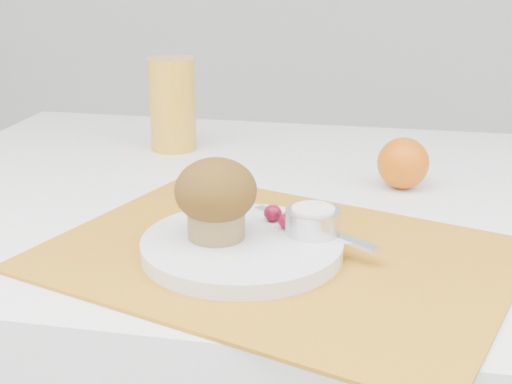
% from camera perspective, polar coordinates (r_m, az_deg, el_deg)
% --- Properties ---
extents(placemat, '(0.59, 0.51, 0.00)m').
position_cam_1_polar(placemat, '(0.80, 1.65, -5.11)').
color(placemat, '#B97719').
rests_on(placemat, table).
extents(plate, '(0.24, 0.24, 0.02)m').
position_cam_1_polar(plate, '(0.80, -1.13, -4.38)').
color(plate, silver).
rests_on(plate, placemat).
extents(ramekin, '(0.07, 0.07, 0.03)m').
position_cam_1_polar(ramekin, '(0.81, 4.56, -2.34)').
color(ramekin, silver).
rests_on(ramekin, plate).
extents(cream, '(0.05, 0.05, 0.01)m').
position_cam_1_polar(cream, '(0.80, 4.59, -1.45)').
color(cream, white).
rests_on(cream, ramekin).
extents(raspberry_near, '(0.02, 0.02, 0.02)m').
position_cam_1_polar(raspberry_near, '(0.84, 1.35, -1.68)').
color(raspberry_near, '#500216').
rests_on(raspberry_near, plate).
extents(raspberry_far, '(0.02, 0.02, 0.02)m').
position_cam_1_polar(raspberry_far, '(0.82, 2.50, -2.34)').
color(raspberry_far, '#550216').
rests_on(raspberry_far, plate).
extents(butter_knife, '(0.16, 0.11, 0.00)m').
position_cam_1_polar(butter_knife, '(0.82, 4.60, -2.86)').
color(butter_knife, white).
rests_on(butter_knife, plate).
extents(orange, '(0.07, 0.07, 0.07)m').
position_cam_1_polar(orange, '(1.03, 11.69, 2.27)').
color(orange, '#DB5E07').
rests_on(orange, table).
extents(juice_glass, '(0.10, 0.10, 0.15)m').
position_cam_1_polar(juice_glass, '(1.20, -6.70, 6.98)').
color(juice_glass, gold).
rests_on(juice_glass, table).
extents(muffin, '(0.09, 0.09, 0.09)m').
position_cam_1_polar(muffin, '(0.78, -3.23, -0.38)').
color(muffin, olive).
rests_on(muffin, plate).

